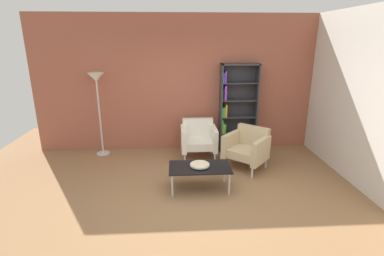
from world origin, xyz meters
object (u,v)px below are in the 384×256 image
floor_lamp_torchiere (97,87)px  bookshelf_tall (235,110)px  coffee_table_low (200,168)px  decorative_bowl (200,165)px  armchair_spare_guest (198,138)px  armchair_near_window (247,147)px

floor_lamp_torchiere → bookshelf_tall: bearing=2.4°
coffee_table_low → decorative_bowl: 0.07m
coffee_table_low → floor_lamp_torchiere: floor_lamp_torchiere is taller
bookshelf_tall → armchair_spare_guest: size_ratio=2.44×
bookshelf_tall → armchair_spare_guest: (-0.83, -0.41, -0.50)m
bookshelf_tall → coffee_table_low: bookshelf_tall is taller
coffee_table_low → decorative_bowl: decorative_bowl is taller
coffee_table_low → armchair_spare_guest: (0.09, 1.36, 0.05)m
floor_lamp_torchiere → armchair_near_window: bearing=-16.5°
bookshelf_tall → coffee_table_low: (-0.92, -1.77, -0.55)m
armchair_spare_guest → armchair_near_window: bearing=-33.6°
armchair_spare_guest → floor_lamp_torchiere: size_ratio=0.45×
coffee_table_low → armchair_near_window: 1.25m
bookshelf_tall → armchair_spare_guest: 1.05m
bookshelf_tall → floor_lamp_torchiere: 2.93m
coffee_table_low → armchair_near_window: bearing=38.7°
armchair_spare_guest → decorative_bowl: bearing=-94.1°
armchair_spare_guest → armchair_near_window: (0.89, -0.58, 0.00)m
coffee_table_low → decorative_bowl: size_ratio=3.12×
decorative_bowl → floor_lamp_torchiere: 2.76m
coffee_table_low → decorative_bowl: bearing=-135.0°
coffee_table_low → armchair_spare_guest: armchair_spare_guest is taller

